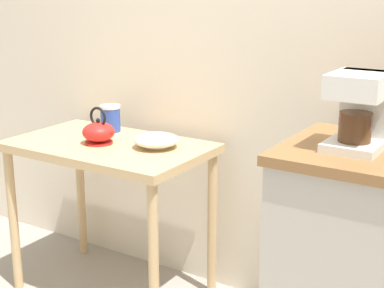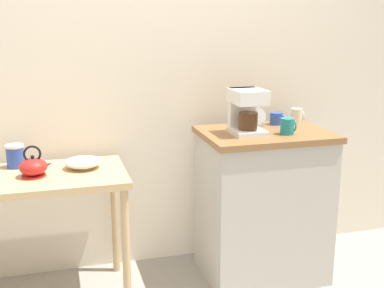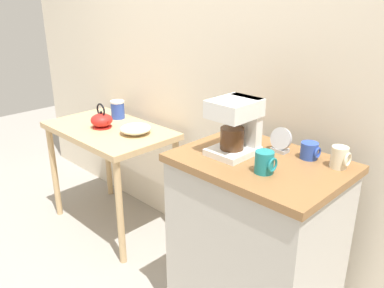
{
  "view_description": "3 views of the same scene",
  "coord_description": "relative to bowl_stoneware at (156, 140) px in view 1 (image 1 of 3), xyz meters",
  "views": [
    {
      "loc": [
        1.09,
        -1.91,
        1.48
      ],
      "look_at": [
        -0.1,
        -0.03,
        0.86
      ],
      "focal_mm": 54.61,
      "sensor_mm": 36.0,
      "label": 1
    },
    {
      "loc": [
        -0.54,
        -2.65,
        1.59
      ],
      "look_at": [
        0.22,
        0.05,
        0.88
      ],
      "focal_mm": 47.06,
      "sensor_mm": 36.0,
      "label": 2
    },
    {
      "loc": [
        1.61,
        -1.35,
        1.64
      ],
      "look_at": [
        0.26,
        0.0,
        0.9
      ],
      "focal_mm": 37.14,
      "sensor_mm": 36.0,
      "label": 3
    }
  ],
  "objects": [
    {
      "name": "teakettle",
      "position": [
        -0.26,
        -0.08,
        0.02
      ],
      "size": [
        0.18,
        0.15,
        0.17
      ],
      "color": "red",
      "rests_on": "wooden_table"
    },
    {
      "name": "bowl_stoneware",
      "position": [
        0.0,
        0.0,
        0.0
      ],
      "size": [
        0.2,
        0.2,
        0.06
      ],
      "color": "beige",
      "rests_on": "wooden_table"
    },
    {
      "name": "wooden_table",
      "position": [
        -0.23,
        -0.06,
        -0.14
      ],
      "size": [
        0.92,
        0.55,
        0.76
      ],
      "color": "tan",
      "rests_on": "ground_plane"
    },
    {
      "name": "back_wall",
      "position": [
        0.49,
        0.33,
        0.61
      ],
      "size": [
        4.4,
        0.1,
        2.8
      ],
      "primitive_type": "cube",
      "color": "beige",
      "rests_on": "ground_plane"
    },
    {
      "name": "coffee_maker",
      "position": [
        0.93,
        -0.12,
        0.28
      ],
      "size": [
        0.18,
        0.22,
        0.26
      ],
      "color": "white",
      "rests_on": "kitchen_counter"
    },
    {
      "name": "canister_enamel",
      "position": [
        -0.37,
        0.12,
        0.03
      ],
      "size": [
        0.1,
        0.1,
        0.13
      ],
      "color": "#2D4CAD",
      "rests_on": "wooden_table"
    },
    {
      "name": "kitchen_counter",
      "position": [
        1.06,
        -0.11,
        -0.33
      ],
      "size": [
        0.75,
        0.56,
        0.93
      ],
      "color": "#BCB7AD",
      "rests_on": "ground_plane"
    }
  ]
}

